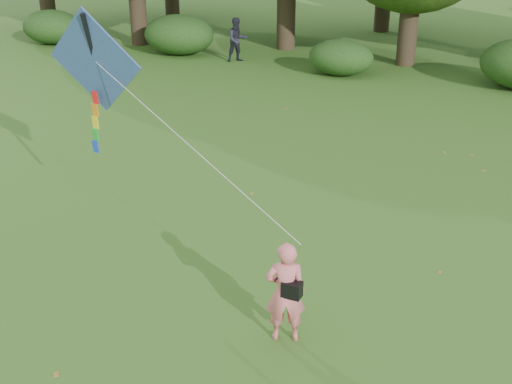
% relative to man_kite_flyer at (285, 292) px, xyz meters
% --- Properties ---
extents(ground, '(100.00, 100.00, 0.00)m').
position_rel_man_kite_flyer_xyz_m(ground, '(-0.56, -0.02, -0.87)').
color(ground, '#265114').
rests_on(ground, ground).
extents(man_kite_flyer, '(0.75, 0.64, 1.73)m').
position_rel_man_kite_flyer_xyz_m(man_kite_flyer, '(0.00, 0.00, 0.00)').
color(man_kite_flyer, '#EA6E76').
rests_on(man_kite_flyer, ground).
extents(bystander_left, '(1.16, 1.16, 1.90)m').
position_rel_man_kite_flyer_xyz_m(bystander_left, '(-9.46, 17.56, 0.08)').
color(bystander_left, '#24232F').
rests_on(bystander_left, ground).
extents(crossbody_bag, '(0.43, 0.20, 0.70)m').
position_rel_man_kite_flyer_xyz_m(crossbody_bag, '(0.12, -0.03, 0.11)').
color(crossbody_bag, black).
rests_on(crossbody_bag, ground).
extents(flying_kite, '(6.07, 2.33, 2.95)m').
position_rel_man_kite_flyer_xyz_m(flying_kite, '(-4.73, 1.88, 2.72)').
color(flying_kite, '#293EB4').
rests_on(flying_kite, ground).
extents(shrub_band, '(39.15, 3.22, 1.88)m').
position_rel_man_kite_flyer_xyz_m(shrub_band, '(-1.28, 17.59, -0.01)').
color(shrub_band, '#264919').
rests_on(shrub_band, ground).
extents(fallen_leaves, '(10.97, 14.10, 0.01)m').
position_rel_man_kite_flyer_xyz_m(fallen_leaves, '(-0.18, 5.52, -0.86)').
color(fallen_leaves, olive).
rests_on(fallen_leaves, ground).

